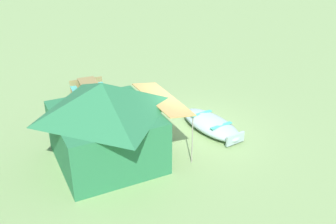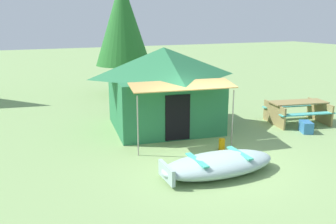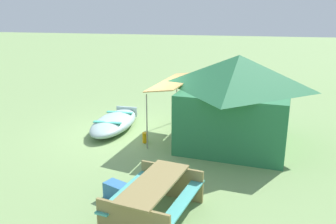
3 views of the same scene
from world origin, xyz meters
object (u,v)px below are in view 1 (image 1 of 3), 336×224
at_px(beached_rowboat, 211,124).
at_px(fuel_can, 166,126).
at_px(canvas_cabin_tent, 105,122).
at_px(cooler_box, 117,97).
at_px(picnic_table, 91,91).

height_order(beached_rowboat, fuel_can, beached_rowboat).
relative_size(canvas_cabin_tent, cooler_box, 8.60).
bearing_deg(canvas_cabin_tent, picnic_table, -17.99).
distance_m(canvas_cabin_tent, cooler_box, 4.77).
distance_m(beached_rowboat, canvas_cabin_tent, 4.19).
height_order(canvas_cabin_tent, cooler_box, canvas_cabin_tent).
xyz_separation_m(cooler_box, fuel_can, (-3.34, -0.25, -0.02)).
relative_size(picnic_table, fuel_can, 6.91).
bearing_deg(beached_rowboat, picnic_table, 27.97).
distance_m(beached_rowboat, cooler_box, 4.59).
distance_m(canvas_cabin_tent, picnic_table, 4.77).
bearing_deg(beached_rowboat, fuel_can, 54.32).
distance_m(cooler_box, fuel_can, 3.35).
relative_size(canvas_cabin_tent, fuel_can, 13.81).
distance_m(beached_rowboat, picnic_table, 5.48).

